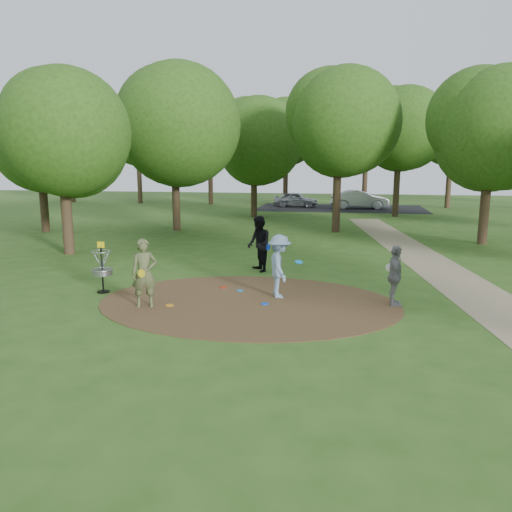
# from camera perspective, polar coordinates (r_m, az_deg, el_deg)

# --- Properties ---
(ground) EXTENTS (100.00, 100.00, 0.00)m
(ground) POSITION_cam_1_polar(r_m,az_deg,el_deg) (13.95, -0.90, -5.34)
(ground) COLOR #2D5119
(ground) RESTS_ON ground
(dirt_clearing) EXTENTS (8.40, 8.40, 0.02)m
(dirt_clearing) POSITION_cam_1_polar(r_m,az_deg,el_deg) (13.95, -0.90, -5.31)
(dirt_clearing) COLOR #47301C
(dirt_clearing) RESTS_ON ground
(footpath) EXTENTS (7.55, 39.89, 0.01)m
(footpath) POSITION_cam_1_polar(r_m,az_deg,el_deg) (16.09, 24.04, -4.09)
(footpath) COLOR #8C7A5B
(footpath) RESTS_ON ground
(parking_lot) EXTENTS (14.00, 8.00, 0.01)m
(parking_lot) POSITION_cam_1_polar(r_m,az_deg,el_deg) (43.32, 9.63, 5.42)
(parking_lot) COLOR black
(parking_lot) RESTS_ON ground
(player_observer_with_disc) EXTENTS (0.79, 0.66, 1.86)m
(player_observer_with_disc) POSITION_cam_1_polar(r_m,az_deg,el_deg) (13.64, -12.65, -1.93)
(player_observer_with_disc) COLOR #505833
(player_observer_with_disc) RESTS_ON ground
(player_throwing_with_disc) EXTENTS (1.21, 1.33, 1.83)m
(player_throwing_with_disc) POSITION_cam_1_polar(r_m,az_deg,el_deg) (14.28, 2.69, -1.19)
(player_throwing_with_disc) COLOR #7D9CBB
(player_throwing_with_disc) RESTS_ON ground
(player_walking_with_disc) EXTENTS (1.14, 1.21, 1.98)m
(player_walking_with_disc) POSITION_cam_1_polar(r_m,az_deg,el_deg) (17.71, 0.34, 1.39)
(player_walking_with_disc) COLOR black
(player_walking_with_disc) RESTS_ON ground
(player_waiting_with_disc) EXTENTS (0.47, 0.98, 1.67)m
(player_waiting_with_disc) POSITION_cam_1_polar(r_m,az_deg,el_deg) (13.95, 15.60, -2.21)
(player_waiting_with_disc) COLOR gray
(player_waiting_with_disc) RESTS_ON ground
(disc_ground_cyan) EXTENTS (0.22, 0.22, 0.02)m
(disc_ground_cyan) POSITION_cam_1_polar(r_m,az_deg,el_deg) (15.12, -1.84, -3.97)
(disc_ground_cyan) COLOR #1671B4
(disc_ground_cyan) RESTS_ON dirt_clearing
(disc_ground_blue) EXTENTS (0.22, 0.22, 0.02)m
(disc_ground_blue) POSITION_cam_1_polar(r_m,az_deg,el_deg) (13.74, 1.01, -5.47)
(disc_ground_blue) COLOR blue
(disc_ground_blue) RESTS_ON dirt_clearing
(disc_ground_red) EXTENTS (0.22, 0.22, 0.02)m
(disc_ground_red) POSITION_cam_1_polar(r_m,az_deg,el_deg) (15.54, -3.79, -3.58)
(disc_ground_red) COLOR #B62312
(disc_ground_red) RESTS_ON dirt_clearing
(car_left) EXTENTS (3.83, 1.56, 1.30)m
(car_left) POSITION_cam_1_polar(r_m,az_deg,el_deg) (43.90, 4.56, 6.45)
(car_left) COLOR #9C9CA3
(car_left) RESTS_ON ground
(car_right) EXTENTS (4.91, 2.29, 1.56)m
(car_right) POSITION_cam_1_polar(r_m,az_deg,el_deg) (42.93, 11.74, 6.34)
(car_right) COLOR #A5A6AD
(car_right) RESTS_ON ground
(disc_ground_orange) EXTENTS (0.22, 0.22, 0.02)m
(disc_ground_orange) POSITION_cam_1_polar(r_m,az_deg,el_deg) (13.79, -9.84, -5.56)
(disc_ground_orange) COLOR orange
(disc_ground_orange) RESTS_ON dirt_clearing
(disc_golf_basket) EXTENTS (0.63, 0.63, 1.54)m
(disc_golf_basket) POSITION_cam_1_polar(r_m,az_deg,el_deg) (15.52, -17.20, -0.86)
(disc_golf_basket) COLOR black
(disc_golf_basket) RESTS_ON ground
(tree_ring) EXTENTS (37.58, 45.41, 9.04)m
(tree_ring) POSITION_cam_1_polar(r_m,az_deg,el_deg) (22.68, 6.89, 14.24)
(tree_ring) COLOR #332316
(tree_ring) RESTS_ON ground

